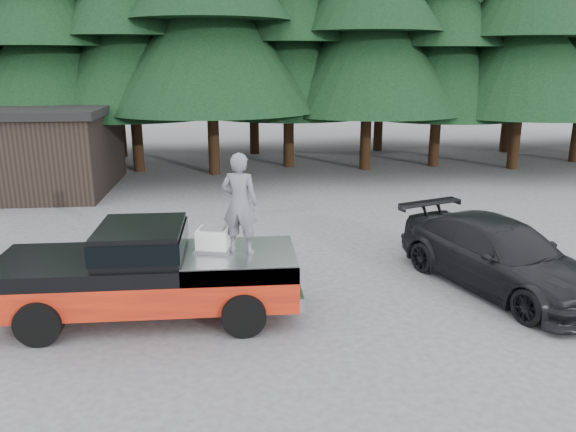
{
  "coord_description": "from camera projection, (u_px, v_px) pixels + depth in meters",
  "views": [
    {
      "loc": [
        -0.01,
        -10.64,
        5.03
      ],
      "look_at": [
        0.98,
        0.0,
        2.02
      ],
      "focal_mm": 35.0,
      "sensor_mm": 36.0,
      "label": 1
    }
  ],
  "objects": [
    {
      "name": "ground",
      "position": [
        241.0,
        311.0,
        11.56
      ],
      "size": [
        120.0,
        120.0,
        0.0
      ],
      "primitive_type": "plane",
      "color": "#474749",
      "rests_on": "ground"
    },
    {
      "name": "pickup_truck",
      "position": [
        150.0,
        286.0,
        11.16
      ],
      "size": [
        6.0,
        2.04,
        1.33
      ],
      "primitive_type": null,
      "color": "red",
      "rests_on": "ground"
    },
    {
      "name": "truck_cab",
      "position": [
        141.0,
        240.0,
        10.89
      ],
      "size": [
        1.66,
        1.9,
        0.59
      ],
      "primitive_type": "cube",
      "color": "black",
      "rests_on": "pickup_truck"
    },
    {
      "name": "air_compressor",
      "position": [
        214.0,
        240.0,
        11.16
      ],
      "size": [
        0.72,
        0.64,
        0.43
      ],
      "primitive_type": "cube",
      "rotation": [
        0.0,
        0.0,
        -0.23
      ],
      "color": "silver",
      "rests_on": "pickup_truck"
    },
    {
      "name": "man_on_bed",
      "position": [
        240.0,
        203.0,
        10.85
      ],
      "size": [
        0.84,
        0.68,
        1.99
      ],
      "primitive_type": "imported",
      "rotation": [
        0.0,
        0.0,
        2.82
      ],
      "color": "#595A61",
      "rests_on": "pickup_truck"
    },
    {
      "name": "parked_car",
      "position": [
        500.0,
        255.0,
        12.6
      ],
      "size": [
        3.86,
        5.68,
        1.53
      ],
      "primitive_type": "imported",
      "rotation": [
        0.0,
        0.0,
        0.36
      ],
      "color": "black",
      "rests_on": "ground"
    },
    {
      "name": "utility_building",
      "position": [
        4.0,
        148.0,
        21.8
      ],
      "size": [
        8.4,
        6.4,
        3.3
      ],
      "color": "black",
      "rests_on": "ground"
    }
  ]
}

